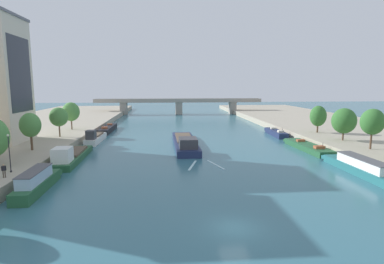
{
  "coord_description": "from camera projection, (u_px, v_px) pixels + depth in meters",
  "views": [
    {
      "loc": [
        -5.89,
        -25.14,
        12.28
      ],
      "look_at": [
        0.0,
        42.91,
        1.99
      ],
      "focal_mm": 29.25,
      "sensor_mm": 36.0,
      "label": 1
    }
  ],
  "objects": [
    {
      "name": "ground_plane",
      "position": [
        235.0,
        228.0,
        27.1
      ],
      "size": [
        400.0,
        400.0,
        0.0
      ],
      "primitive_type": "plane",
      "color": "#336675"
    },
    {
      "name": "quay_left",
      "position": [
        23.0,
        132.0,
        77.66
      ],
      "size": [
        36.0,
        170.0,
        1.64
      ],
      "primitive_type": "cube",
      "color": "#A89E89",
      "rests_on": "ground"
    },
    {
      "name": "quay_right",
      "position": [
        339.0,
        128.0,
        84.67
      ],
      "size": [
        36.0,
        170.0,
        1.64
      ],
      "primitive_type": "cube",
      "color": "#A89E89",
      "rests_on": "ground"
    },
    {
      "name": "barge_midriver",
      "position": [
        185.0,
        142.0,
        62.49
      ],
      "size": [
        4.54,
        23.03,
        2.94
      ],
      "color": "#1E284C",
      "rests_on": "ground"
    },
    {
      "name": "wake_behind_barge",
      "position": [
        204.0,
        165.0,
        48.46
      ],
      "size": [
        5.6,
        5.91,
        0.03
      ],
      "color": "#A5D1DB",
      "rests_on": "ground"
    },
    {
      "name": "moored_boat_left_second",
      "position": [
        37.0,
        182.0,
        36.33
      ],
      "size": [
        2.2,
        11.19,
        2.67
      ],
      "color": "#235633",
      "rests_on": "ground"
    },
    {
      "name": "moored_boat_left_end",
      "position": [
        71.0,
        156.0,
        50.69
      ],
      "size": [
        3.75,
        16.44,
        3.13
      ],
      "color": "#235633",
      "rests_on": "ground"
    },
    {
      "name": "moored_boat_left_upstream",
      "position": [
        95.0,
        138.0,
        67.59
      ],
      "size": [
        2.49,
        12.55,
        3.12
      ],
      "color": "silver",
      "rests_on": "ground"
    },
    {
      "name": "moored_boat_left_lone",
      "position": [
        108.0,
        129.0,
        83.62
      ],
      "size": [
        2.66,
        15.8,
        2.43
      ],
      "color": "black",
      "rests_on": "ground"
    },
    {
      "name": "moored_boat_right_second",
      "position": [
        360.0,
        167.0,
        43.59
      ],
      "size": [
        2.88,
        15.57,
        2.37
      ],
      "color": "#23666B",
      "rests_on": "ground"
    },
    {
      "name": "moored_boat_right_lone",
      "position": [
        307.0,
        147.0,
        59.88
      ],
      "size": [
        3.72,
        15.41,
        2.19
      ],
      "color": "#235633",
      "rests_on": "ground"
    },
    {
      "name": "moored_boat_right_far",
      "position": [
        276.0,
        133.0,
        77.0
      ],
      "size": [
        2.78,
        12.54,
        2.36
      ],
      "color": "#1E284C",
      "rests_on": "ground"
    },
    {
      "name": "tree_left_end_of_row",
      "position": [
        30.0,
        125.0,
        51.0
      ],
      "size": [
        3.32,
        3.32,
        6.17
      ],
      "color": "brown",
      "rests_on": "quay_left"
    },
    {
      "name": "tree_left_nearest",
      "position": [
        59.0,
        117.0,
        64.31
      ],
      "size": [
        3.72,
        3.72,
        6.08
      ],
      "color": "brown",
      "rests_on": "quay_left"
    },
    {
      "name": "tree_left_past_mid",
      "position": [
        71.0,
        112.0,
        74.94
      ],
      "size": [
        4.04,
        4.04,
        6.56
      ],
      "color": "brown",
      "rests_on": "quay_left"
    },
    {
      "name": "tree_right_distant",
      "position": [
        372.0,
        122.0,
        51.79
      ],
      "size": [
        3.8,
        3.8,
        6.78
      ],
      "color": "brown",
      "rests_on": "quay_right"
    },
    {
      "name": "tree_right_midway",
      "position": [
        344.0,
        121.0,
        60.23
      ],
      "size": [
        4.57,
        4.57,
        6.25
      ],
      "color": "brown",
      "rests_on": "quay_right"
    },
    {
      "name": "tree_right_far",
      "position": [
        318.0,
        116.0,
        70.22
      ],
      "size": [
        3.6,
        3.6,
        6.05
      ],
      "color": "brown",
      "rests_on": "quay_right"
    },
    {
      "name": "lamppost_left_bank",
      "position": [
        9.0,
        152.0,
        38.12
      ],
      "size": [
        0.28,
        0.28,
        4.76
      ],
      "color": "black",
      "rests_on": "quay_left"
    },
    {
      "name": "bridge_far",
      "position": [
        179.0,
        104.0,
        132.56
      ],
      "size": [
        70.25,
        4.4,
        6.55
      ],
      "color": "gray",
      "rests_on": "ground"
    },
    {
      "name": "person_on_quay",
      "position": [
        4.0,
        170.0,
        36.11
      ],
      "size": [
        0.43,
        0.37,
        1.62
      ],
      "color": "#473D33",
      "rests_on": "quay_left"
    }
  ]
}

